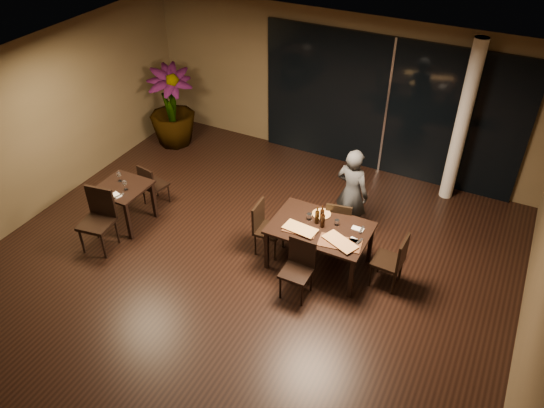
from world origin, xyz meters
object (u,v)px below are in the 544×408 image
(chair_main_near, at_px, (299,265))
(chair_main_left, at_px, (265,225))
(side_table, at_px, (123,193))
(diner, at_px, (352,193))
(chair_side_near, at_px, (99,216))
(main_table, at_px, (320,231))
(bottle_a, at_px, (317,215))
(bottle_b, at_px, (323,219))
(potted_plant, at_px, (171,107))
(chair_main_far, at_px, (339,222))
(chair_main_right, at_px, (394,259))
(bottle_c, at_px, (322,214))
(chair_side_far, at_px, (151,184))

(chair_main_near, distance_m, chair_main_left, 1.07)
(side_table, distance_m, diner, 3.84)
(chair_main_left, distance_m, chair_side_near, 2.67)
(main_table, xyz_separation_m, bottle_a, (-0.09, 0.07, 0.22))
(chair_main_left, relative_size, bottle_b, 3.00)
(diner, relative_size, potted_plant, 0.94)
(chair_main_far, distance_m, chair_side_near, 3.86)
(main_table, relative_size, chair_main_right, 1.63)
(chair_main_right, bearing_deg, side_table, -80.31)
(potted_plant, bearing_deg, bottle_a, -26.79)
(chair_main_near, relative_size, chair_side_near, 0.86)
(main_table, distance_m, chair_side_near, 3.55)
(side_table, xyz_separation_m, bottle_b, (3.42, 0.52, 0.28))
(diner, relative_size, bottle_b, 5.35)
(main_table, bearing_deg, potted_plant, 152.98)
(chair_main_far, bearing_deg, chair_main_left, 21.50)
(diner, bearing_deg, chair_main_left, 58.65)
(chair_main_far, xyz_separation_m, chair_main_near, (-0.14, -1.25, 0.01))
(bottle_c, bearing_deg, bottle_b, -63.17)
(chair_side_far, distance_m, diner, 3.56)
(chair_main_right, bearing_deg, bottle_a, -87.34)
(chair_main_near, bearing_deg, chair_main_far, 83.75)
(potted_plant, relative_size, bottle_b, 5.68)
(main_table, xyz_separation_m, diner, (0.14, 0.99, 0.13))
(chair_side_far, relative_size, bottle_a, 2.86)
(chair_main_right, height_order, bottle_b, bottle_b)
(chair_main_left, bearing_deg, bottle_c, -80.73)
(bottle_a, relative_size, bottle_c, 0.98)
(bottle_a, height_order, bottle_b, bottle_b)
(bottle_b, height_order, bottle_c, bottle_b)
(bottle_a, height_order, bottle_c, bottle_c)
(chair_main_far, height_order, diner, diner)
(chair_main_near, height_order, diner, diner)
(side_table, height_order, potted_plant, potted_plant)
(side_table, xyz_separation_m, chair_side_near, (0.05, -0.66, -0.03))
(chair_main_right, distance_m, diner, 1.40)
(main_table, height_order, chair_side_near, chair_side_near)
(chair_side_far, xyz_separation_m, bottle_a, (3.21, -0.04, 0.43))
(diner, xyz_separation_m, potted_plant, (-4.44, 1.20, 0.05))
(bottle_c, bearing_deg, bottle_a, -132.37)
(chair_main_far, distance_m, bottle_a, 0.67)
(side_table, distance_m, bottle_b, 3.47)
(bottle_a, bearing_deg, diner, 76.28)
(side_table, distance_m, potted_plant, 2.86)
(chair_main_left, relative_size, chair_main_right, 0.98)
(side_table, xyz_separation_m, potted_plant, (-0.91, 2.70, 0.23))
(bottle_a, bearing_deg, chair_main_far, 69.32)
(chair_main_far, bearing_deg, side_table, 6.32)
(side_table, relative_size, chair_side_near, 0.76)
(chair_side_near, bearing_deg, potted_plant, 96.99)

